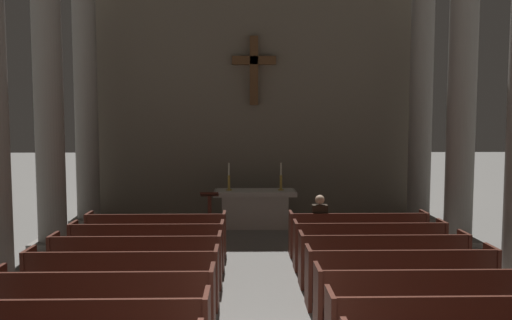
% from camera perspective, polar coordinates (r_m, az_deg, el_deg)
% --- Properties ---
extents(pew_left_row_3, '(2.93, 0.50, 0.95)m').
position_cam_1_polar(pew_left_row_3, '(7.35, -16.53, -15.02)').
color(pew_left_row_3, '#4C2319').
rests_on(pew_left_row_3, ground).
extents(pew_left_row_4, '(2.93, 0.50, 0.95)m').
position_cam_1_polar(pew_left_row_4, '(8.27, -14.66, -12.74)').
color(pew_left_row_4, '#4C2319').
rests_on(pew_left_row_4, ground).
extents(pew_left_row_5, '(2.93, 0.50, 0.95)m').
position_cam_1_polar(pew_left_row_5, '(9.21, -13.19, -10.91)').
color(pew_left_row_5, '#4C2319').
rests_on(pew_left_row_5, ground).
extents(pew_left_row_6, '(2.93, 0.50, 0.95)m').
position_cam_1_polar(pew_left_row_6, '(10.16, -12.01, -9.42)').
color(pew_left_row_6, '#4C2319').
rests_on(pew_left_row_6, ground).
extents(pew_left_row_7, '(2.93, 0.50, 0.95)m').
position_cam_1_polar(pew_left_row_7, '(11.12, -11.04, -8.18)').
color(pew_left_row_7, '#4C2319').
rests_on(pew_left_row_7, ground).
extents(pew_right_row_3, '(2.93, 0.50, 0.95)m').
position_cam_1_polar(pew_right_row_3, '(7.50, 18.19, -14.64)').
color(pew_right_row_3, '#4C2319').
rests_on(pew_right_row_3, ground).
extents(pew_right_row_4, '(2.93, 0.50, 0.95)m').
position_cam_1_polar(pew_right_row_4, '(8.41, 15.86, -12.48)').
color(pew_right_row_4, '#4C2319').
rests_on(pew_right_row_4, ground).
extents(pew_right_row_5, '(2.93, 0.50, 0.95)m').
position_cam_1_polar(pew_right_row_5, '(9.33, 14.02, -10.72)').
color(pew_right_row_5, '#4C2319').
rests_on(pew_right_row_5, ground).
extents(pew_right_row_6, '(2.93, 0.50, 0.95)m').
position_cam_1_polar(pew_right_row_6, '(10.27, 12.53, -9.28)').
color(pew_right_row_6, '#4C2319').
rests_on(pew_right_row_6, ground).
extents(pew_right_row_7, '(2.93, 0.50, 0.95)m').
position_cam_1_polar(pew_right_row_7, '(11.22, 11.30, -8.07)').
color(pew_right_row_7, '#4C2319').
rests_on(pew_right_row_7, ground).
extents(column_left_third, '(0.93, 0.93, 7.49)m').
position_cam_1_polar(column_left_third, '(12.14, -22.24, 7.75)').
color(column_left_third, gray).
rests_on(column_left_third, ground).
extents(column_right_third, '(0.93, 0.93, 7.49)m').
position_cam_1_polar(column_right_third, '(12.35, 22.07, 7.69)').
color(column_right_third, gray).
rests_on(column_right_third, ground).
extents(column_left_fourth, '(0.93, 0.93, 7.49)m').
position_cam_1_polar(column_left_fourth, '(14.65, -18.51, 7.25)').
color(column_left_fourth, gray).
rests_on(column_left_fourth, ground).
extents(column_right_fourth, '(0.93, 0.93, 7.49)m').
position_cam_1_polar(column_right_fourth, '(14.82, 17.99, 7.23)').
color(column_right_fourth, gray).
rests_on(column_right_fourth, ground).
extents(altar, '(2.20, 0.90, 1.01)m').
position_cam_1_polar(altar, '(13.81, -0.12, -5.36)').
color(altar, '#BCB7AD').
rests_on(altar, ground).
extents(candlestick_left, '(0.16, 0.16, 0.74)m').
position_cam_1_polar(candlestick_left, '(13.71, -3.05, -2.40)').
color(candlestick_left, '#B79338').
rests_on(candlestick_left, altar).
extents(candlestick_right, '(0.16, 0.16, 0.74)m').
position_cam_1_polar(candlestick_right, '(13.74, 2.80, -2.39)').
color(candlestick_right, '#B79338').
rests_on(candlestick_right, altar).
extents(apse_with_cross, '(10.14, 0.49, 7.88)m').
position_cam_1_polar(apse_with_cross, '(15.34, -0.25, 8.42)').
color(apse_with_cross, '#706656').
rests_on(apse_with_cross, ground).
extents(lectern, '(0.44, 0.36, 1.15)m').
position_cam_1_polar(lectern, '(12.65, -5.21, -6.23)').
color(lectern, '#4C2319').
rests_on(lectern, ground).
extents(lone_worshipper, '(0.32, 0.43, 1.32)m').
position_cam_1_polar(lone_worshipper, '(11.07, 7.07, -7.05)').
color(lone_worshipper, '#26262B').
rests_on(lone_worshipper, ground).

